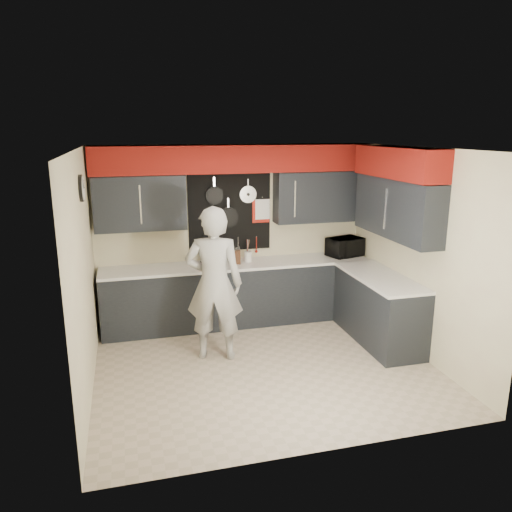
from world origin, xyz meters
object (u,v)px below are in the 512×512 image
object	(u,v)px
coffee_maker	(209,251)
microwave	(345,247)
knife_block	(237,257)
person	(214,284)
utensil_crock	(248,256)

from	to	relation	value
coffee_maker	microwave	bearing A→B (deg)	-15.57
knife_block	coffee_maker	size ratio (longest dim) A/B	0.55
person	microwave	bearing A→B (deg)	-139.00
microwave	knife_block	distance (m)	1.69
microwave	knife_block	size ratio (longest dim) A/B	2.60
microwave	utensil_crock	bearing A→B (deg)	160.44
knife_block	microwave	bearing A→B (deg)	13.15
utensil_crock	coffee_maker	xyz separation A→B (m)	(-0.57, 0.01, 0.11)
microwave	coffee_maker	distance (m)	2.08
microwave	knife_block	bearing A→B (deg)	163.77
utensil_crock	coffee_maker	size ratio (longest dim) A/B	0.41
knife_block	coffee_maker	bearing A→B (deg)	178.49
knife_block	person	world-z (taller)	person
utensil_crock	coffee_maker	bearing A→B (deg)	179.38
utensil_crock	person	xyz separation A→B (m)	(-0.70, -1.10, -0.03)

